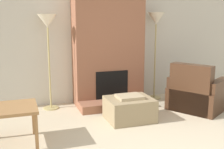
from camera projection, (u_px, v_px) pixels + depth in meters
wall_back at (104, 37)px, 5.65m from camera, size 7.47×0.06×2.60m
fireplace at (109, 41)px, 5.40m from camera, size 1.35×0.84×2.60m
ottoman at (129, 109)px, 4.63m from camera, size 0.74×0.62×0.42m
armchair at (196, 95)px, 5.14m from camera, size 1.17×1.19×0.88m
side_table at (14, 112)px, 3.67m from camera, size 0.58×0.64×0.52m
floor_lamp_left at (48, 27)px, 4.98m from camera, size 0.34×0.34×1.74m
floor_lamp_right at (156, 24)px, 5.67m from camera, size 0.34×0.34×1.78m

